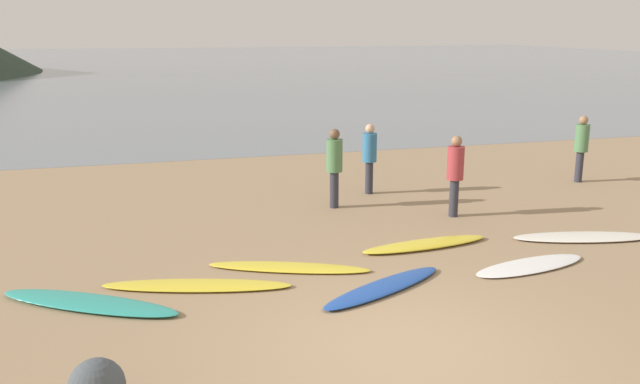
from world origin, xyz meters
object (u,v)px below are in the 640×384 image
object	(u,v)px
surfboard_3	(384,287)
surfboard_4	(425,244)
person_1	(370,153)
surfboard_1	(197,285)
person_0	(581,143)
surfboard_2	(289,267)
surfboard_5	(530,265)
surfboard_6	(583,237)
person_2	(455,169)
surfboard_0	(88,303)
person_3	(334,162)

from	to	relation	value
surfboard_3	surfboard_4	bearing A→B (deg)	22.38
person_1	surfboard_1	bearing A→B (deg)	-134.69
surfboard_4	person_0	size ratio (longest dim) A/B	1.47
surfboard_2	surfboard_3	size ratio (longest dim) A/B	1.09
surfboard_4	person_0	distance (m)	6.54
surfboard_5	person_1	size ratio (longest dim) A/B	1.32
surfboard_2	surfboard_6	xyz separation A→B (m)	(5.26, 0.03, 0.00)
surfboard_6	person_1	xyz separation A→B (m)	(-2.46, 4.07, 0.87)
surfboard_3	person_0	distance (m)	8.51
surfboard_1	person_2	size ratio (longest dim) A/B	1.70
person_1	person_2	bearing A→B (deg)	-67.51
surfboard_1	person_1	world-z (taller)	person_1
surfboard_0	person_1	world-z (taller)	person_1
person_3	person_0	bearing A→B (deg)	43.74
person_2	surfboard_2	bearing A→B (deg)	-5.90
surfboard_6	person_2	world-z (taller)	person_2
surfboard_3	surfboard_1	bearing A→B (deg)	135.53
surfboard_6	surfboard_2	bearing A→B (deg)	-166.34
surfboard_3	surfboard_2	bearing A→B (deg)	106.72
person_3	surfboard_6	bearing A→B (deg)	-3.49
surfboard_0	surfboard_2	xyz separation A→B (m)	(2.86, 0.59, -0.01)
surfboard_1	person_2	world-z (taller)	person_2
person_0	person_3	distance (m)	6.27
surfboard_2	person_1	distance (m)	5.04
surfboard_0	person_3	bearing A→B (deg)	72.00
surfboard_1	surfboard_4	bearing A→B (deg)	26.83
surfboard_6	person_2	distance (m)	2.60
surfboard_3	person_3	world-z (taller)	person_3
surfboard_6	person_3	world-z (taller)	person_3
surfboard_0	surfboard_2	bearing A→B (deg)	43.99
surfboard_1	surfboard_2	size ratio (longest dim) A/B	1.08
surfboard_0	surfboard_6	bearing A→B (deg)	36.71
surfboard_5	person_0	world-z (taller)	person_0
person_0	person_1	size ratio (longest dim) A/B	1.02
surfboard_0	person_0	world-z (taller)	person_0
surfboard_3	surfboard_0	bearing A→B (deg)	145.24
surfboard_0	surfboard_1	xyz separation A→B (m)	(1.44, 0.24, -0.01)
surfboard_2	person_3	world-z (taller)	person_3
surfboard_6	person_3	xyz separation A→B (m)	(-3.54, 3.17, 0.92)
surfboard_6	person_3	bearing A→B (deg)	151.56
surfboard_4	surfboard_6	size ratio (longest dim) A/B	0.94
surfboard_0	surfboard_6	distance (m)	8.14
surfboard_5	person_1	bearing A→B (deg)	88.50
person_1	person_3	world-z (taller)	person_3
surfboard_1	surfboard_4	xyz separation A→B (m)	(3.86, 0.74, 0.01)
surfboard_6	person_3	distance (m)	4.84
surfboard_0	surfboard_3	size ratio (longest dim) A/B	1.15
surfboard_6	surfboard_5	bearing A→B (deg)	-136.74
surfboard_6	person_1	size ratio (longest dim) A/B	1.60
surfboard_6	person_2	xyz separation A→B (m)	(-1.51, 1.91, 0.90)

